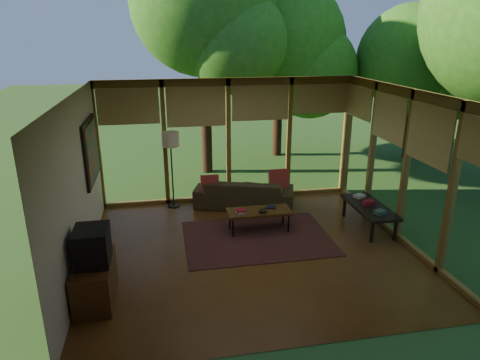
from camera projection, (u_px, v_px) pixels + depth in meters
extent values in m
plane|color=brown|center=(252.00, 250.00, 7.45)|extent=(5.50, 5.50, 0.00)
plane|color=silver|center=(254.00, 93.00, 6.58)|extent=(5.50, 5.50, 0.00)
cube|color=beige|center=(77.00, 187.00, 6.53)|extent=(0.04, 5.00, 2.70)
cube|color=beige|center=(301.00, 247.00, 4.69)|extent=(5.50, 0.04, 2.70)
cube|color=olive|center=(229.00, 141.00, 9.34)|extent=(5.50, 0.12, 2.70)
cube|color=olive|center=(406.00, 167.00, 7.49)|extent=(0.12, 5.00, 2.70)
plane|color=#2C541F|center=(413.00, 133.00, 16.29)|extent=(40.00, 40.00, 0.00)
cylinder|color=#311C11|center=(205.00, 67.00, 10.88)|extent=(0.28, 0.28, 5.53)
sphere|color=#205914|center=(203.00, 2.00, 10.38)|extent=(3.56, 3.56, 3.56)
cylinder|color=#311C11|center=(278.00, 86.00, 12.77)|extent=(0.28, 0.28, 4.21)
sphere|color=#205914|center=(279.00, 45.00, 12.39)|extent=(3.85, 3.85, 3.85)
cylinder|color=#311C11|center=(407.00, 97.00, 12.37)|extent=(0.28, 0.28, 3.69)
sphere|color=#205914|center=(412.00, 60.00, 12.04)|extent=(3.09, 3.09, 3.09)
cube|color=maroon|center=(257.00, 238.00, 7.87)|extent=(2.66, 1.89, 0.01)
imported|color=#3D351E|center=(244.00, 193.00, 9.26)|extent=(2.26, 1.44, 0.62)
cube|color=maroon|center=(210.00, 184.00, 8.99)|extent=(0.38, 0.20, 0.39)
cube|color=maroon|center=(279.00, 179.00, 9.25)|extent=(0.42, 0.22, 0.44)
cube|color=#AFA99E|center=(241.00, 212.00, 7.92)|extent=(0.24, 0.21, 0.03)
cube|color=maroon|center=(241.00, 211.00, 7.91)|extent=(0.20, 0.16, 0.03)
cube|color=black|center=(271.00, 207.00, 8.14)|extent=(0.21, 0.18, 0.03)
ellipsoid|color=black|center=(263.00, 210.00, 7.93)|extent=(0.16, 0.16, 0.07)
cube|color=#523116|center=(95.00, 281.00, 5.96)|extent=(0.50, 1.00, 0.60)
cube|color=black|center=(92.00, 246.00, 5.78)|extent=(0.45, 0.55, 0.50)
cube|color=#33594F|center=(380.00, 212.00, 7.79)|extent=(0.23, 0.20, 0.07)
cube|color=maroon|center=(369.00, 203.00, 8.20)|extent=(0.20, 0.15, 0.09)
cube|color=#AFA99E|center=(359.00, 196.00, 8.58)|extent=(0.25, 0.22, 0.06)
cylinder|color=black|center=(174.00, 206.00, 9.33)|extent=(0.26, 0.26, 0.03)
cylinder|color=black|center=(172.00, 172.00, 9.08)|extent=(0.03, 0.03, 1.52)
cylinder|color=beige|center=(170.00, 139.00, 8.85)|extent=(0.36, 0.36, 0.30)
cube|color=#523116|center=(259.00, 212.00, 8.04)|extent=(1.20, 0.50, 0.05)
cylinder|color=black|center=(233.00, 228.00, 7.85)|extent=(0.03, 0.03, 0.38)
cylinder|color=black|center=(289.00, 224.00, 8.03)|extent=(0.03, 0.03, 0.38)
cylinder|color=black|center=(230.00, 220.00, 8.18)|extent=(0.03, 0.03, 0.38)
cylinder|color=black|center=(283.00, 216.00, 8.37)|extent=(0.03, 0.03, 0.38)
cube|color=black|center=(369.00, 207.00, 8.18)|extent=(0.60, 1.40, 0.05)
cube|color=black|center=(372.00, 232.00, 7.65)|extent=(0.05, 0.05, 0.40)
cube|color=black|center=(395.00, 230.00, 7.73)|extent=(0.05, 0.05, 0.40)
cube|color=black|center=(344.00, 207.00, 8.77)|extent=(0.05, 0.05, 0.40)
cube|color=black|center=(365.00, 205.00, 8.85)|extent=(0.05, 0.05, 0.40)
cube|color=black|center=(91.00, 151.00, 7.78)|extent=(0.05, 1.35, 1.15)
cube|color=#185D6C|center=(92.00, 151.00, 7.78)|extent=(0.02, 1.20, 1.00)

